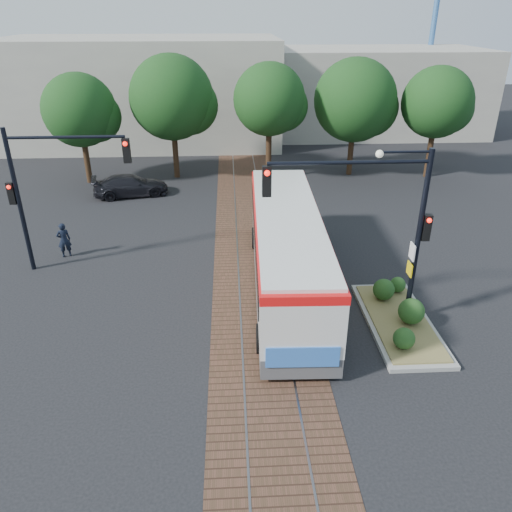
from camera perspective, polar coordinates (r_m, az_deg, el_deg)
The scene contains 10 objects.
ground at distance 18.35m, azimuth 0.58°, elevation -6.53°, with size 120.00×120.00×0.00m, color black.
trackbed at distance 21.81m, azimuth -0.09°, elevation -0.81°, with size 3.60×40.00×0.02m.
tree_row at distance 32.28m, azimuth 0.92°, elevation 17.24°, with size 26.40×5.60×7.67m.
warehouses at distance 44.55m, azimuth -2.59°, elevation 18.40°, with size 40.00×13.00×8.00m.
city_bus at distance 19.28m, azimuth 3.56°, elevation 1.06°, with size 2.84×11.76×3.13m.
traffic_island at distance 18.35m, azimuth 16.07°, elevation -6.49°, with size 2.20×5.20×1.13m.
signal_pole_main at distance 16.43m, azimuth 14.45°, elevation 4.79°, with size 5.49×0.46×6.00m.
signal_pole_left at distance 21.60m, azimuth -23.08°, elevation 7.84°, with size 4.99×0.34×6.00m.
officer at distance 23.68m, azimuth -21.10°, elevation 1.72°, with size 0.58×0.38×1.59m, color black.
parked_car at distance 30.67m, azimuth -14.16°, elevation 7.83°, with size 1.76×4.33×1.26m, color black.
Camera 1 is at (-1.02, -15.37, 9.97)m, focal length 35.00 mm.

